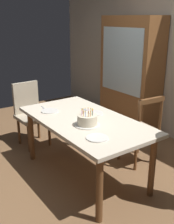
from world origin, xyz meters
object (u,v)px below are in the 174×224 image
at_px(birthday_cake, 87,120).
at_px(plate_near_celebrant, 50,111).
at_px(chair_spindle_back, 140,131).
at_px(china_cabinet, 130,74).
at_px(dining_table, 85,126).
at_px(plate_near_guest, 97,138).
at_px(chair_upholstered, 30,110).
at_px(plate_far_side, 94,113).

xyz_separation_m(birthday_cake, plate_near_celebrant, (-0.65, -0.12, -0.05)).
distance_m(plate_near_celebrant, chair_spindle_back, 1.20).
distance_m(chair_spindle_back, china_cabinet, 1.39).
height_order(dining_table, plate_near_guest, plate_near_guest).
bearing_deg(chair_spindle_back, chair_upholstered, -146.66).
distance_m(plate_far_side, chair_spindle_back, 0.68).
distance_m(plate_near_guest, chair_upholstered, 1.78).
bearing_deg(plate_near_celebrant, chair_spindle_back, 57.45).
xyz_separation_m(dining_table, birthday_cake, (0.18, -0.09, 0.15)).
bearing_deg(china_cabinet, chair_upholstered, -102.23).
bearing_deg(dining_table, chair_upholstered, -173.28).
bearing_deg(china_cabinet, plate_near_guest, -51.71).
distance_m(dining_table, plate_far_side, 0.24).
xyz_separation_m(plate_near_celebrant, plate_far_side, (0.39, 0.41, 0.00)).
relative_size(dining_table, plate_near_celebrant, 7.80).
relative_size(birthday_cake, plate_far_side, 1.27).
bearing_deg(china_cabinet, dining_table, -60.61).
xyz_separation_m(plate_far_side, chair_upholstered, (-1.16, -0.35, -0.22)).
height_order(plate_near_celebrant, chair_upholstered, chair_upholstered).
xyz_separation_m(chair_upholstered, china_cabinet, (0.37, 1.70, 0.42)).
relative_size(chair_upholstered, china_cabinet, 0.50).
height_order(plate_near_celebrant, plate_far_side, same).
relative_size(plate_far_side, china_cabinet, 0.12).
relative_size(birthday_cake, china_cabinet, 0.15).
bearing_deg(plate_near_celebrant, plate_far_side, 46.85).
bearing_deg(dining_table, plate_near_guest, -21.80).
bearing_deg(plate_far_side, chair_upholstered, -163.11).
distance_m(plate_near_celebrant, plate_near_guest, 0.99).
distance_m(birthday_cake, plate_near_guest, 0.36).
distance_m(plate_near_celebrant, china_cabinet, 1.82).
xyz_separation_m(birthday_cake, plate_near_guest, (0.33, -0.12, -0.05)).
distance_m(birthday_cake, chair_upholstered, 1.46).
distance_m(birthday_cake, plate_near_celebrant, 0.67).
relative_size(plate_near_celebrant, chair_spindle_back, 0.23).
bearing_deg(plate_near_celebrant, china_cabinet, 102.96).
xyz_separation_m(dining_table, chair_spindle_back, (0.15, 0.78, -0.20)).
bearing_deg(chair_spindle_back, plate_far_side, -112.88).
relative_size(plate_near_guest, chair_spindle_back, 0.23).
height_order(plate_near_guest, china_cabinet, china_cabinet).
relative_size(dining_table, plate_near_guest, 7.80).
bearing_deg(plate_near_guest, chair_spindle_back, 110.15).
bearing_deg(dining_table, china_cabinet, 119.39).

